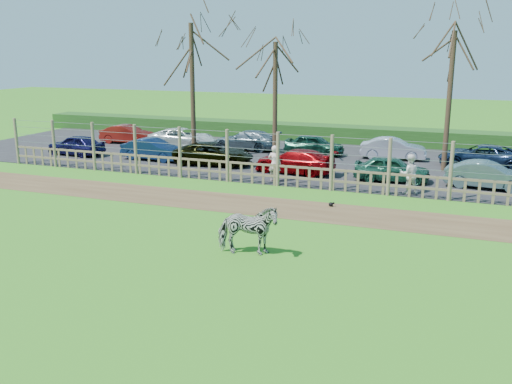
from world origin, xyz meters
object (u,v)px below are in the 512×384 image
(car_0, at_px, (76,145))
(car_11, at_px, (393,149))
(tree_left, at_px, (192,58))
(car_7, at_px, (128,134))
(crow, at_px, (331,204))
(car_9, at_px, (247,140))
(car_10, at_px, (314,145))
(tree_right, at_px, (452,67))
(car_1, at_px, (153,149))
(tree_mid, at_px, (275,73))
(car_2, at_px, (214,154))
(car_8, at_px, (183,138))
(car_5, at_px, (488,175))
(car_12, at_px, (481,156))
(zebra, at_px, (248,230))
(car_4, at_px, (392,169))
(car_3, at_px, (295,161))
(visitor_b, at_px, (409,174))
(visitor_a, at_px, (275,164))

(car_0, height_order, car_11, same)
(tree_left, bearing_deg, car_7, 152.92)
(crow, height_order, car_9, car_9)
(car_7, xyz_separation_m, car_10, (12.68, 0.22, 0.00))
(crow, height_order, car_7, car_7)
(tree_right, xyz_separation_m, crow, (-3.87, -8.60, -5.14))
(crow, bearing_deg, tree_left, 143.58)
(car_1, distance_m, car_11, 13.59)
(tree_mid, xyz_separation_m, car_2, (-2.74, -2.18, -4.23))
(car_8, xyz_separation_m, car_11, (13.06, 0.59, 0.00))
(car_7, relative_size, car_11, 1.00)
(car_5, height_order, car_12, same)
(zebra, height_order, car_4, zebra)
(car_5, height_order, car_8, same)
(car_2, height_order, car_3, same)
(car_0, distance_m, car_11, 18.44)
(car_10, xyz_separation_m, car_12, (9.17, -0.45, 0.00))
(tree_right, relative_size, crow, 29.92)
(tree_mid, height_order, car_11, tree_mid)
(zebra, xyz_separation_m, car_10, (-2.39, 16.96, -0.16))
(tree_mid, height_order, car_2, tree_mid)
(crow, height_order, car_5, car_5)
(car_3, distance_m, car_10, 5.26)
(car_1, bearing_deg, car_2, -87.60)
(crow, relative_size, car_3, 0.06)
(car_8, bearing_deg, car_0, 132.23)
(tree_right, xyz_separation_m, car_2, (-11.74, -2.68, -4.60))
(tree_left, relative_size, car_12, 1.82)
(car_12, bearing_deg, car_0, -75.58)
(car_2, bearing_deg, car_4, -98.90)
(car_0, bearing_deg, car_12, 105.57)
(visitor_b, height_order, car_1, visitor_b)
(visitor_b, bearing_deg, car_7, -40.74)
(tree_mid, distance_m, car_5, 12.11)
(car_2, relative_size, car_3, 1.04)
(visitor_a, relative_size, car_10, 0.49)
(car_3, bearing_deg, tree_left, -97.20)
(car_7, bearing_deg, visitor_a, -122.03)
(car_3, xyz_separation_m, car_4, (4.83, -0.19, 0.00))
(visitor_a, height_order, car_12, visitor_a)
(tree_left, height_order, tree_right, tree_left)
(tree_right, relative_size, car_10, 2.09)
(visitor_a, height_order, car_11, visitor_a)
(visitor_b, distance_m, car_3, 6.28)
(car_2, height_order, car_12, same)
(car_10, bearing_deg, car_1, 120.47)
(car_11, bearing_deg, car_4, -176.89)
(car_12, bearing_deg, car_7, -87.64)
(tree_left, bearing_deg, car_10, 30.44)
(car_5, distance_m, car_8, 18.63)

